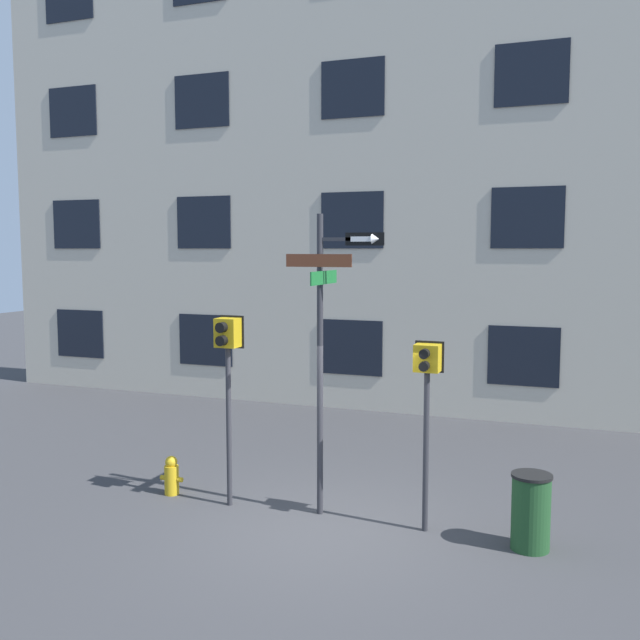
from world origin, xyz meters
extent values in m
plane|color=#38383A|center=(0.00, 0.00, 0.00)|extent=(60.00, 60.00, 0.00)
cube|color=beige|center=(0.00, 7.55, 6.08)|extent=(24.00, 0.60, 12.16)
cube|color=black|center=(-10.00, 7.23, 1.52)|extent=(1.54, 0.03, 1.33)
cube|color=black|center=(-6.00, 7.23, 1.52)|extent=(1.54, 0.03, 1.33)
cube|color=black|center=(-2.00, 7.23, 1.52)|extent=(1.54, 0.03, 1.33)
cube|color=black|center=(2.00, 7.23, 1.52)|extent=(1.54, 0.03, 1.33)
cube|color=black|center=(-10.00, 7.23, 4.56)|extent=(1.54, 0.03, 1.33)
cube|color=black|center=(-6.00, 7.23, 4.56)|extent=(1.54, 0.03, 1.33)
cube|color=black|center=(-2.00, 7.23, 4.56)|extent=(1.54, 0.03, 1.33)
cube|color=black|center=(2.00, 7.23, 4.56)|extent=(1.54, 0.03, 1.33)
cube|color=black|center=(-10.00, 7.23, 7.60)|extent=(1.54, 0.03, 1.33)
cube|color=black|center=(-6.00, 7.23, 7.60)|extent=(1.54, 0.03, 1.33)
cube|color=black|center=(-2.00, 7.23, 7.60)|extent=(1.54, 0.03, 1.33)
cube|color=black|center=(2.00, 7.23, 7.60)|extent=(1.54, 0.03, 1.33)
cylinder|color=#2D2D33|center=(-0.30, 0.57, 2.19)|extent=(0.09, 0.09, 4.38)
cube|color=#2D2D33|center=(0.03, 0.57, 4.02)|extent=(0.67, 0.05, 0.05)
cube|color=brown|center=(-0.30, 0.51, 3.72)|extent=(0.99, 0.02, 0.18)
cube|color=#196B2D|center=(-0.24, 0.57, 3.48)|extent=(0.02, 1.03, 0.19)
cube|color=black|center=(0.37, 0.56, 4.02)|extent=(0.56, 0.02, 0.18)
cube|color=white|center=(0.33, 0.55, 4.02)|extent=(0.32, 0.01, 0.07)
cone|color=white|center=(0.53, 0.55, 4.02)|extent=(0.10, 0.14, 0.14)
cylinder|color=#2D2D33|center=(-1.71, 0.42, 1.21)|extent=(0.08, 0.08, 2.43)
cube|color=gold|center=(-1.71, 0.42, 2.64)|extent=(0.33, 0.26, 0.43)
cube|color=black|center=(-1.71, 0.56, 2.64)|extent=(0.39, 0.02, 0.49)
cylinder|color=black|center=(-1.71, 0.23, 2.74)|extent=(0.15, 0.12, 0.15)
cylinder|color=black|center=(-1.71, 0.23, 2.55)|extent=(0.15, 0.12, 0.15)
cylinder|color=orange|center=(-1.71, 0.28, 2.74)|extent=(0.12, 0.01, 0.12)
cylinder|color=#2D2D33|center=(1.29, 0.49, 1.12)|extent=(0.08, 0.08, 2.23)
cube|color=gold|center=(1.29, 0.49, 2.42)|extent=(0.34, 0.26, 0.37)
cube|color=black|center=(1.29, 0.63, 2.42)|extent=(0.40, 0.02, 0.43)
cylinder|color=black|center=(1.29, 0.30, 2.50)|extent=(0.13, 0.12, 0.13)
cylinder|color=black|center=(1.29, 0.30, 2.33)|extent=(0.13, 0.12, 0.13)
cylinder|color=#EA4C14|center=(1.29, 0.35, 2.50)|extent=(0.10, 0.01, 0.10)
cylinder|color=gold|center=(-2.79, 0.51, 0.23)|extent=(0.23, 0.23, 0.46)
sphere|color=gold|center=(-2.79, 0.51, 0.53)|extent=(0.19, 0.19, 0.19)
cylinder|color=gold|center=(-2.95, 0.51, 0.25)|extent=(0.08, 0.08, 0.08)
cylinder|color=gold|center=(-2.64, 0.51, 0.25)|extent=(0.08, 0.08, 0.08)
cylinder|color=#1E4723|center=(2.70, 0.37, 0.48)|extent=(0.50, 0.50, 0.96)
cylinder|color=black|center=(2.70, 0.37, 0.98)|extent=(0.53, 0.53, 0.04)
camera|label=1|loc=(3.29, -8.93, 3.88)|focal=40.00mm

